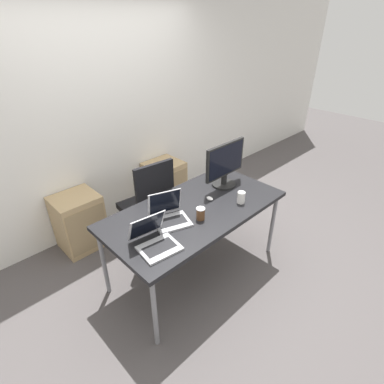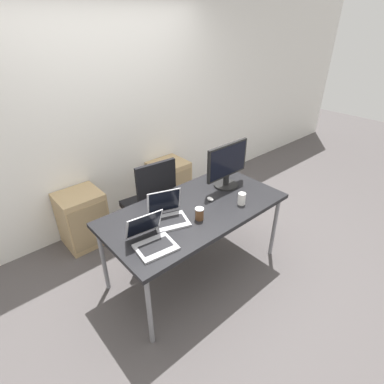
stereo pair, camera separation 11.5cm
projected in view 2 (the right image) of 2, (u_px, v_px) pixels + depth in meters
ground_plane at (195, 269)px, 3.14m from camera, size 14.00×14.00×0.00m
wall_back at (112, 117)px, 3.41m from camera, size 10.00×0.05×2.60m
desk at (195, 212)px, 2.78m from camera, size 1.71×0.87×0.77m
office_chair at (150, 211)px, 3.38m from camera, size 0.56×0.58×1.06m
cabinet_left at (83, 219)px, 3.38m from camera, size 0.46×0.43×0.64m
cabinet_right at (169, 184)px, 4.08m from camera, size 0.46×0.43×0.64m
laptop_left at (168, 215)px, 2.57m from camera, size 0.36×0.37×0.25m
laptop_right at (152, 239)px, 2.28m from camera, size 0.32×0.36×0.24m
monitor at (227, 166)px, 3.00m from camera, size 0.53×0.25×0.46m
mouse at (210, 199)px, 2.86m from camera, size 0.05×0.07×0.03m
coffee_cup_white at (242, 199)px, 2.78m from camera, size 0.07×0.07×0.11m
coffee_cup_brown at (199, 214)px, 2.57m from camera, size 0.08×0.08×0.11m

